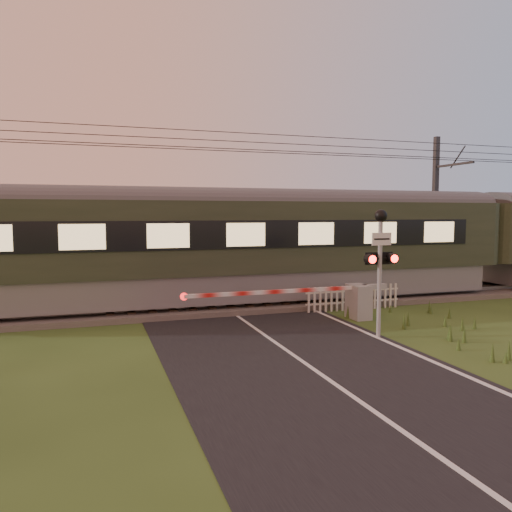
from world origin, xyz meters
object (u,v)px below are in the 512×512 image
object	(u,v)px
train	(478,239)
catenary_mast	(436,209)
picket_fence	(353,298)
boom_gate	(350,300)
crossing_signal	(380,250)

from	to	relation	value
train	catenary_mast	world-z (taller)	catenary_mast
train	picket_fence	world-z (taller)	train
boom_gate	catenary_mast	world-z (taller)	catenary_mast
crossing_signal	boom_gate	bearing A→B (deg)	80.23
train	crossing_signal	bearing A→B (deg)	-146.41
crossing_signal	picket_fence	size ratio (longest dim) A/B	0.96
crossing_signal	catenary_mast	distance (m)	10.94
crossing_signal	picket_fence	world-z (taller)	crossing_signal
picket_fence	catenary_mast	distance (m)	8.30
train	crossing_signal	world-z (taller)	train
picket_fence	train	bearing A→B (deg)	15.26
train	picket_fence	distance (m)	7.41
train	crossing_signal	xyz separation A→B (m)	(-8.17, -5.42, 0.13)
boom_gate	catenary_mast	distance (m)	9.56
train	boom_gate	distance (m)	8.55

